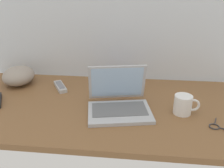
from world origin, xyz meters
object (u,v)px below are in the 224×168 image
object	(u,v)px
coffee_mug	(183,104)
laptop	(119,101)
book_stack	(117,84)
remote_control_near	(60,86)
cushion	(19,76)
eyeglasses	(222,128)

from	to	relation	value
coffee_mug	laptop	bearing A→B (deg)	179.48
laptop	book_stack	size ratio (longest dim) A/B	1.59
remote_control_near	cushion	distance (m)	0.29
coffee_mug	cushion	size ratio (longest dim) A/B	0.57
coffee_mug	remote_control_near	bearing A→B (deg)	162.27
eyeglasses	cushion	bearing A→B (deg)	161.38
eyeglasses	cushion	distance (m)	1.19
book_stack	cushion	bearing A→B (deg)	-179.74
coffee_mug	remote_control_near	xyz separation A→B (m)	(-0.70, 0.22, -0.04)
coffee_mug	remote_control_near	world-z (taller)	coffee_mug
remote_control_near	cushion	xyz separation A→B (m)	(-0.28, 0.04, 0.04)
eyeglasses	book_stack	world-z (taller)	book_stack
book_stack	cushion	world-z (taller)	cushion
laptop	coffee_mug	size ratio (longest dim) A/B	2.77
remote_control_near	book_stack	size ratio (longest dim) A/B	0.73
remote_control_near	eyeglasses	world-z (taller)	remote_control_near
eyeglasses	laptop	bearing A→B (deg)	165.59
book_stack	laptop	bearing A→B (deg)	-82.61
coffee_mug	remote_control_near	distance (m)	0.73
remote_control_near	book_stack	xyz separation A→B (m)	(0.34, 0.04, 0.01)
book_stack	coffee_mug	bearing A→B (deg)	-36.78
cushion	laptop	bearing A→B (deg)	-21.54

